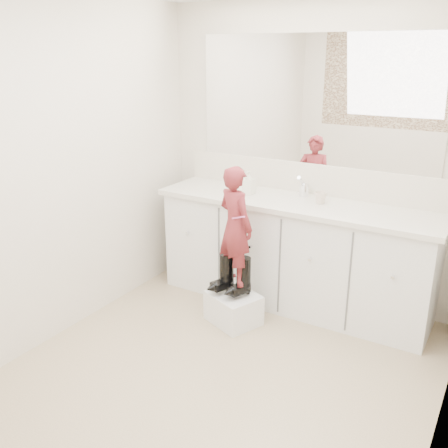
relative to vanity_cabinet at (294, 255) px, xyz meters
The scene contains 15 objects.
floor 1.30m from the vanity_cabinet, 90.00° to the right, with size 3.00×3.00×0.00m, color #897C5A.
wall_back 0.82m from the vanity_cabinet, 90.00° to the left, with size 2.60×2.60×0.00m, color beige.
wall_left 1.95m from the vanity_cabinet, 136.70° to the right, with size 3.00×3.00×0.00m, color beige.
vanity_cabinet is the anchor object (origin of this frame).
countertop 0.45m from the vanity_cabinet, 90.00° to the right, with size 2.28×0.58×0.04m, color beige.
backsplash 0.64m from the vanity_cabinet, 90.00° to the left, with size 2.28×0.03×0.25m, color beige.
mirror 1.24m from the vanity_cabinet, 90.00° to the left, with size 2.00×0.02×1.00m, color white.
faucet 0.54m from the vanity_cabinet, 90.00° to the left, with size 0.08×0.08×0.10m, color silver.
cup 0.54m from the vanity_cabinet, ahead, with size 0.10×0.10×0.09m, color beige.
soap_bottle 0.70m from the vanity_cabinet, behind, with size 0.09×0.09×0.19m, color white.
step_stool 0.67m from the vanity_cabinet, 115.36° to the right, with size 0.37×0.31×0.24m, color silver.
boot_left 0.62m from the vanity_cabinet, 122.45° to the right, with size 0.11×0.21×0.31m, color black, non-canonical shape.
boot_right 0.55m from the vanity_cabinet, 109.22° to the right, with size 0.11×0.21×0.31m, color black, non-canonical shape.
toddler 0.69m from the vanity_cabinet, 116.21° to the right, with size 0.33×0.22×0.90m, color #AE353D.
toothbrush 0.78m from the vanity_cabinet, 107.25° to the right, with size 0.01×0.01×0.14m, color #CC4F92.
Camera 1 is at (1.44, -2.31, 2.00)m, focal length 40.00 mm.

